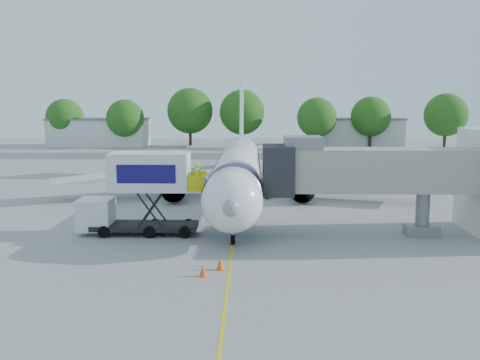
{
  "coord_description": "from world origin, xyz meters",
  "views": [
    {
      "loc": [
        1.12,
        -41.9,
        9.05
      ],
      "look_at": [
        0.32,
        -3.73,
        3.2
      ],
      "focal_mm": 40.0,
      "sensor_mm": 36.0,
      "label": 1
    }
  ],
  "objects_px": {
    "ground_tug": "(312,270)",
    "jet_bridge": "(356,171)",
    "catering_hiloader": "(140,194)",
    "aircraft": "(238,169)"
  },
  "relations": [
    {
      "from": "catering_hiloader",
      "to": "ground_tug",
      "type": "distance_m",
      "value": 14.24
    },
    {
      "from": "catering_hiloader",
      "to": "ground_tug",
      "type": "bearing_deg",
      "value": -42.43
    },
    {
      "from": "jet_bridge",
      "to": "catering_hiloader",
      "type": "distance_m",
      "value": 14.35
    },
    {
      "from": "ground_tug",
      "to": "jet_bridge",
      "type": "bearing_deg",
      "value": 77.06
    },
    {
      "from": "aircraft",
      "to": "jet_bridge",
      "type": "relative_size",
      "value": 2.71
    },
    {
      "from": "aircraft",
      "to": "catering_hiloader",
      "type": "relative_size",
      "value": 4.44
    },
    {
      "from": "aircraft",
      "to": "catering_hiloader",
      "type": "xyz_separation_m",
      "value": [
        -6.27,
        -11.12,
        -0.19
      ]
    },
    {
      "from": "jet_bridge",
      "to": "catering_hiloader",
      "type": "xyz_separation_m",
      "value": [
        -14.26,
        -0.0,
        -1.58
      ]
    },
    {
      "from": "jet_bridge",
      "to": "ground_tug",
      "type": "bearing_deg",
      "value": -112.1
    },
    {
      "from": "aircraft",
      "to": "ground_tug",
      "type": "bearing_deg",
      "value": -78.68
    }
  ]
}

